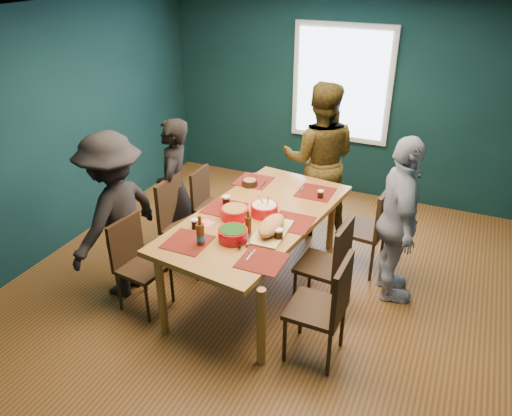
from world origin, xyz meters
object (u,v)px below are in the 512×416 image
at_px(chair_left_far, 208,199).
at_px(person_far_left, 175,189).
at_px(chair_right_far, 372,224).
at_px(chair_right_near, 327,303).
at_px(cutting_board, 271,227).
at_px(bowl_dumpling, 264,209).
at_px(dining_table, 257,222).
at_px(chair_left_mid, 180,217).
at_px(chair_left_near, 135,257).
at_px(person_right, 399,222).
at_px(bowl_herbs, 233,234).
at_px(chair_right_mid, 331,260).
at_px(person_back, 319,160).
at_px(bowl_salad, 235,213).
at_px(person_near_left, 115,216).

distance_m(chair_left_far, person_far_left, 0.54).
distance_m(chair_right_far, chair_right_near, 1.48).
bearing_deg(cutting_board, bowl_dumpling, 120.61).
bearing_deg(dining_table, chair_left_mid, -173.41).
height_order(chair_left_near, person_right, person_right).
relative_size(dining_table, chair_right_near, 2.32).
bearing_deg(bowl_herbs, chair_left_far, 128.21).
relative_size(person_right, bowl_herbs, 6.32).
xyz_separation_m(chair_left_mid, chair_right_mid, (1.70, -0.07, -0.04)).
bearing_deg(chair_right_far, chair_right_near, -86.11).
distance_m(dining_table, person_right, 1.36).
xyz_separation_m(person_back, cutting_board, (0.07, -1.67, -0.03)).
xyz_separation_m(person_right, bowl_salad, (-1.47, -0.55, 0.05)).
bearing_deg(person_near_left, chair_left_far, 170.10).
relative_size(chair_right_near, cutting_board, 1.51).
distance_m(chair_left_mid, cutting_board, 1.24).
bearing_deg(chair_right_mid, person_back, 116.83).
bearing_deg(chair_right_far, dining_table, -136.94).
relative_size(chair_left_near, person_far_left, 0.58).
bearing_deg(bowl_dumpling, bowl_herbs, -96.56).
xyz_separation_m(chair_left_near, chair_right_near, (1.89, 0.03, 0.05)).
relative_size(person_near_left, bowl_dumpling, 6.33).
bearing_deg(chair_right_near, chair_left_mid, 159.62).
relative_size(chair_right_mid, bowl_dumpling, 3.58).
xyz_separation_m(dining_table, chair_right_near, (0.95, -0.72, -0.17)).
relative_size(chair_right_far, bowl_herbs, 3.67).
bearing_deg(cutting_board, bowl_herbs, -139.23).
relative_size(chair_right_far, bowl_salad, 3.66).
distance_m(chair_left_far, chair_left_near, 1.41).
distance_m(chair_right_near, person_far_left, 2.27).
bearing_deg(bowl_herbs, chair_right_mid, 30.21).
relative_size(person_far_left, bowl_salad, 5.94).
height_order(person_far_left, cutting_board, person_far_left).
height_order(dining_table, person_back, person_back).
xyz_separation_m(chair_right_near, bowl_salad, (-1.12, 0.57, 0.31)).
relative_size(dining_table, chair_left_mid, 2.25).
bearing_deg(person_right, person_back, 28.87).
xyz_separation_m(chair_right_near, person_back, (-0.76, 2.12, 0.35)).
bearing_deg(person_back, bowl_salad, 62.39).
bearing_deg(chair_right_near, bowl_herbs, 169.25).
bearing_deg(bowl_salad, person_far_left, 157.69).
height_order(chair_left_far, person_right, person_right).
bearing_deg(chair_left_mid, dining_table, -1.78).
bearing_deg(chair_right_near, chair_left_far, 144.79).
distance_m(chair_right_far, bowl_salad, 1.51).
height_order(chair_left_far, person_back, person_back).
height_order(chair_left_near, person_near_left, person_near_left).
xyz_separation_m(dining_table, chair_left_near, (-0.95, -0.74, -0.22)).
height_order(person_right, cutting_board, person_right).
distance_m(chair_left_near, person_right, 2.54).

